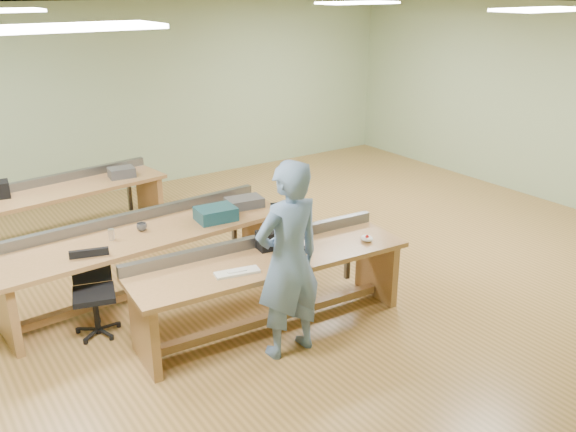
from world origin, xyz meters
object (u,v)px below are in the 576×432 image
object	(u,v)px
parts_bin_teal	(216,214)
drinks_can	(111,234)
camera_bag	(271,240)
parts_bin_grey	(244,202)
person	(288,261)
mug	(142,227)
laptop_base	(291,245)
task_chair	(95,304)
workbench_back	(62,203)
workbench_front	(270,275)
workbench_mid	(146,247)

from	to	relation	value
parts_bin_teal	drinks_can	distance (m)	1.16
camera_bag	parts_bin_grey	distance (m)	1.26
person	camera_bag	distance (m)	0.70
camera_bag	mug	size ratio (longest dim) A/B	2.53
camera_bag	person	bearing A→B (deg)	-103.07
parts_bin_grey	laptop_base	bearing A→B (deg)	-99.64
task_chair	workbench_back	bearing A→B (deg)	97.00
mug	drinks_can	bearing A→B (deg)	-169.99
drinks_can	parts_bin_grey	bearing A→B (deg)	2.70
workbench_front	person	bearing A→B (deg)	-99.24
laptop_base	camera_bag	xyz separation A→B (m)	(-0.18, 0.09, 0.07)
parts_bin_grey	drinks_can	bearing A→B (deg)	-177.30
laptop_base	mug	xyz separation A→B (m)	(-1.07, 1.27, 0.02)
parts_bin_grey	camera_bag	bearing A→B (deg)	-108.53
workbench_front	mug	xyz separation A→B (m)	(-0.76, 1.34, 0.24)
person	mug	size ratio (longest dim) A/B	17.16
camera_bag	task_chair	bearing A→B (deg)	163.60
person	parts_bin_teal	bearing A→B (deg)	-96.92
task_chair	parts_bin_teal	size ratio (longest dim) A/B	1.94
workbench_back	parts_bin_teal	xyz separation A→B (m)	(1.12, -2.14, 0.27)
person	workbench_front	bearing A→B (deg)	-105.03
person	mug	xyz separation A→B (m)	(-0.65, 1.83, -0.14)
laptop_base	drinks_can	size ratio (longest dim) A/B	3.10
laptop_base	task_chair	world-z (taller)	task_chair
camera_bag	parts_bin_grey	world-z (taller)	camera_bag
workbench_mid	camera_bag	size ratio (longest dim) A/B	11.88
workbench_back	mug	size ratio (longest dim) A/B	25.62
laptop_base	parts_bin_grey	world-z (taller)	parts_bin_grey
workbench_front	parts_bin_teal	bearing A→B (deg)	92.32
mug	camera_bag	bearing A→B (deg)	-52.99
drinks_can	camera_bag	bearing A→B (deg)	-41.96
workbench_back	parts_bin_teal	size ratio (longest dim) A/B	6.51
workbench_front	parts_bin_grey	distance (m)	1.48
parts_bin_grey	parts_bin_teal	bearing A→B (deg)	-158.93
task_chair	drinks_can	size ratio (longest dim) A/B	6.97
workbench_mid	drinks_can	world-z (taller)	drinks_can
camera_bag	laptop_base	bearing A→B (deg)	-19.85
parts_bin_grey	mug	size ratio (longest dim) A/B	3.88
workbench_mid	mug	world-z (taller)	workbench_mid
parts_bin_teal	mug	xyz separation A→B (m)	(-0.80, 0.17, -0.03)
task_chair	mug	distance (m)	0.99
camera_bag	workbench_back	bearing A→B (deg)	118.04
mug	drinks_can	size ratio (longest dim) A/B	0.91
workbench_back	parts_bin_teal	bearing A→B (deg)	-69.85
parts_bin_grey	person	bearing A→B (deg)	-109.10
task_chair	parts_bin_grey	size ratio (longest dim) A/B	1.96
parts_bin_teal	person	bearing A→B (deg)	-95.41
parts_bin_grey	drinks_can	xyz separation A→B (m)	(-1.64, -0.08, 0.00)
workbench_mid	parts_bin_teal	distance (m)	0.84
workbench_mid	parts_bin_grey	world-z (taller)	parts_bin_grey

